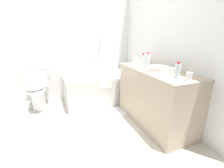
# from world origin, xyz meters

# --- Properties ---
(ground_plane) EXTENTS (4.01, 4.01, 0.00)m
(ground_plane) POSITION_xyz_m (0.00, 0.00, 0.00)
(ground_plane) COLOR beige
(wall_back_tiled) EXTENTS (3.41, 0.10, 2.55)m
(wall_back_tiled) POSITION_xyz_m (0.00, 1.23, 1.28)
(wall_back_tiled) COLOR silver
(wall_back_tiled) RESTS_ON ground_plane
(wall_right_mirror) EXTENTS (0.10, 2.75, 2.55)m
(wall_right_mirror) POSITION_xyz_m (1.55, 0.00, 1.28)
(wall_right_mirror) COLOR silver
(wall_right_mirror) RESTS_ON ground_plane
(bathtub) EXTENTS (1.43, 0.75, 1.25)m
(bathtub) POSITION_xyz_m (0.72, 0.80, 0.30)
(bathtub) COLOR silver
(bathtub) RESTS_ON ground_plane
(toilet) EXTENTS (0.38, 0.55, 0.68)m
(toilet) POSITION_xyz_m (-0.46, 0.90, 0.36)
(toilet) COLOR white
(toilet) RESTS_ON ground_plane
(vanity_counter) EXTENTS (0.57, 1.31, 0.85)m
(vanity_counter) POSITION_xyz_m (1.22, -0.29, 0.42)
(vanity_counter) COLOR tan
(vanity_counter) RESTS_ON ground_plane
(sink_basin) EXTENTS (0.32, 0.32, 0.06)m
(sink_basin) POSITION_xyz_m (1.21, -0.35, 0.88)
(sink_basin) COLOR white
(sink_basin) RESTS_ON vanity_counter
(sink_faucet) EXTENTS (0.13, 0.15, 0.06)m
(sink_faucet) POSITION_xyz_m (1.39, -0.35, 0.88)
(sink_faucet) COLOR #ADADB2
(sink_faucet) RESTS_ON vanity_counter
(water_bottle_0) EXTENTS (0.06, 0.06, 0.19)m
(water_bottle_0) POSITION_xyz_m (1.21, 0.09, 0.94)
(water_bottle_0) COLOR silver
(water_bottle_0) RESTS_ON vanity_counter
(water_bottle_1) EXTENTS (0.06, 0.06, 0.20)m
(water_bottle_1) POSITION_xyz_m (1.14, -0.74, 0.94)
(water_bottle_1) COLOR silver
(water_bottle_1) RESTS_ON vanity_counter
(water_bottle_2) EXTENTS (0.06, 0.06, 0.22)m
(water_bottle_2) POSITION_xyz_m (1.19, -0.07, 0.95)
(water_bottle_2) COLOR silver
(water_bottle_2) RESTS_ON vanity_counter
(drinking_glass_0) EXTENTS (0.07, 0.07, 0.08)m
(drinking_glass_0) POSITION_xyz_m (1.12, 0.06, 0.89)
(drinking_glass_0) COLOR white
(drinking_glass_0) RESTS_ON vanity_counter
(drinking_glass_1) EXTENTS (0.06, 0.06, 0.09)m
(drinking_glass_1) POSITION_xyz_m (1.18, -0.60, 0.90)
(drinking_glass_1) COLOR white
(drinking_glass_1) RESTS_ON vanity_counter
(drinking_glass_2) EXTENTS (0.06, 0.06, 0.10)m
(drinking_glass_2) POSITION_xyz_m (1.14, 0.22, 0.90)
(drinking_glass_2) COLOR white
(drinking_glass_2) RESTS_ON vanity_counter
(drinking_glass_3) EXTENTS (0.06, 0.06, 0.09)m
(drinking_glass_3) POSITION_xyz_m (1.20, -0.85, 0.90)
(drinking_glass_3) COLOR white
(drinking_glass_3) RESTS_ON vanity_counter
(bath_mat) EXTENTS (0.67, 0.33, 0.01)m
(bath_mat) POSITION_xyz_m (0.69, 0.22, 0.01)
(bath_mat) COLOR white
(bath_mat) RESTS_ON ground_plane
(toilet_paper_roll) EXTENTS (0.11, 0.11, 0.14)m
(toilet_paper_roll) POSITION_xyz_m (-0.65, 0.95, 0.07)
(toilet_paper_roll) COLOR white
(toilet_paper_roll) RESTS_ON ground_plane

